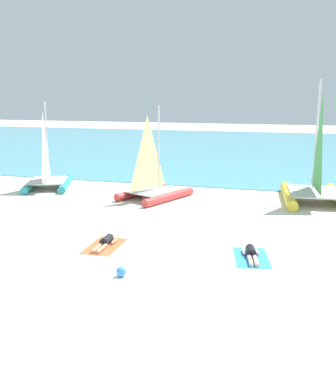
% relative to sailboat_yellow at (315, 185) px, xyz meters
% --- Properties ---
extents(ground_plane, '(120.00, 120.00, 0.00)m').
position_rel_sailboat_yellow_xyz_m(ground_plane, '(-6.24, -0.44, -0.90)').
color(ground_plane, silver).
extents(ocean_water, '(120.00, 40.00, 0.05)m').
position_rel_sailboat_yellow_xyz_m(ocean_water, '(-6.24, 22.00, -0.87)').
color(ocean_water, '#4C9EB7').
rests_on(ocean_water, ground).
extents(sailboat_yellow, '(3.34, 4.86, 6.03)m').
position_rel_sailboat_yellow_xyz_m(sailboat_yellow, '(0.00, 0.00, 0.00)').
color(sailboat_yellow, yellow).
rests_on(sailboat_yellow, ground).
extents(sailboat_red, '(3.62, 4.30, 4.78)m').
position_rel_sailboat_yellow_xyz_m(sailboat_red, '(-8.00, -1.42, -0.19)').
color(sailboat_red, '#CC3838').
rests_on(sailboat_red, ground).
extents(sailboat_teal, '(3.63, 4.40, 4.93)m').
position_rel_sailboat_yellow_xyz_m(sailboat_teal, '(-14.66, -0.58, -0.16)').
color(sailboat_teal, teal).
rests_on(sailboat_teal, ground).
extents(towel_left, '(1.13, 1.92, 0.01)m').
position_rel_sailboat_yellow_xyz_m(towel_left, '(-7.48, -8.79, -0.89)').
color(towel_left, '#EA5933').
rests_on(towel_left, ground).
extents(sunbather_left, '(0.55, 1.56, 0.30)m').
position_rel_sailboat_yellow_xyz_m(sunbather_left, '(-7.49, -8.73, -0.77)').
color(sunbather_left, black).
rests_on(sunbather_left, towel_left).
extents(towel_right, '(1.45, 2.08, 0.01)m').
position_rel_sailboat_yellow_xyz_m(towel_right, '(-2.33, -8.51, -0.89)').
color(towel_right, '#338CD8').
rests_on(towel_right, ground).
extents(sunbather_right, '(0.70, 1.56, 0.30)m').
position_rel_sailboat_yellow_xyz_m(sunbather_right, '(-2.35, -8.45, -0.77)').
color(sunbather_right, black).
rests_on(sunbather_right, towel_right).
extents(beach_ball, '(0.31, 0.31, 0.31)m').
position_rel_sailboat_yellow_xyz_m(beach_ball, '(-5.92, -11.10, -0.74)').
color(beach_ball, '#337FE5').
rests_on(beach_ball, ground).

